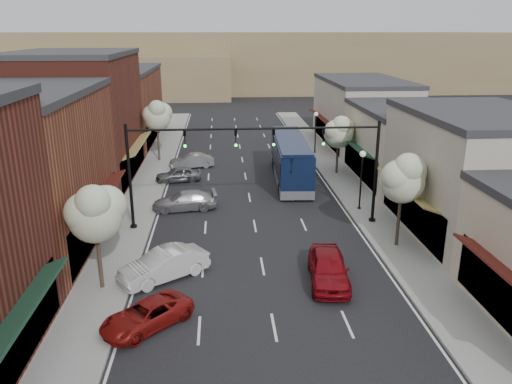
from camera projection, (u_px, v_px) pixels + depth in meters
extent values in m
plane|color=black|center=(266.00, 284.00, 25.84)|extent=(160.00, 160.00, 0.00)
cube|color=gray|center=(149.00, 182.00, 42.77)|extent=(2.80, 73.00, 0.15)
cube|color=gray|center=(341.00, 178.00, 43.94)|extent=(2.80, 73.00, 0.15)
cube|color=gray|center=(165.00, 182.00, 42.87)|extent=(0.25, 73.00, 0.17)
cube|color=gray|center=(326.00, 178.00, 43.84)|extent=(0.25, 73.00, 0.17)
cube|color=#153625|center=(11.00, 326.00, 16.64)|extent=(1.07, 9.80, 0.49)
cube|color=brown|center=(13.00, 174.00, 29.14)|extent=(9.00, 14.00, 9.00)
cube|color=#2D2D30|center=(1.00, 93.00, 27.68)|extent=(9.20, 14.10, 0.40)
cube|color=black|center=(92.00, 218.00, 30.33)|extent=(0.60, 11.90, 2.60)
cube|color=#4E1711|center=(103.00, 195.00, 29.92)|extent=(1.07, 9.80, 0.49)
cube|color=maroon|center=(76.00, 120.00, 42.18)|extent=(9.00, 14.00, 10.50)
cube|color=#2D2D30|center=(69.00, 53.00, 40.49)|extent=(9.20, 14.10, 0.40)
cube|color=black|center=(130.00, 161.00, 43.60)|extent=(0.60, 11.90, 2.60)
cube|color=#A08E48|center=(138.00, 144.00, 43.20)|extent=(1.07, 9.80, 0.49)
cube|color=brown|center=(115.00, 107.00, 57.74)|extent=(9.00, 18.00, 8.00)
cube|color=#2D2D30|center=(111.00, 70.00, 56.44)|extent=(9.20, 18.10, 0.40)
cube|color=black|center=(153.00, 127.00, 58.78)|extent=(0.60, 15.30, 2.60)
cube|color=#153625|center=(159.00, 114.00, 58.37)|extent=(1.07, 12.60, 0.49)
cube|color=#4E1711|center=(512.00, 279.00, 19.83)|extent=(1.07, 8.40, 0.49)
cube|color=#B2A999|center=(476.00, 176.00, 31.32)|extent=(8.00, 12.00, 7.50)
cube|color=#2D2D30|center=(485.00, 114.00, 30.10)|extent=(8.20, 12.10, 0.40)
cube|color=black|center=(415.00, 210.00, 31.73)|extent=(0.60, 10.20, 2.60)
cube|color=#A08E48|center=(405.00, 188.00, 31.21)|extent=(1.07, 8.40, 0.49)
cube|color=beige|center=(406.00, 146.00, 42.94)|extent=(8.00, 12.00, 6.00)
cube|color=#2D2D30|center=(410.00, 109.00, 41.94)|extent=(8.20, 12.10, 0.40)
cube|color=black|center=(363.00, 162.00, 43.11)|extent=(0.60, 10.20, 2.60)
cube|color=#153625|center=(355.00, 146.00, 42.59)|extent=(1.07, 8.40, 0.49)
cube|color=#B2A999|center=(362.00, 114.00, 56.06)|extent=(8.00, 16.00, 7.00)
cube|color=#2D2D30|center=(364.00, 81.00, 54.91)|extent=(8.20, 16.10, 0.40)
cube|color=black|center=(329.00, 131.00, 56.39)|extent=(0.60, 13.60, 2.60)
cube|color=#4E1711|center=(322.00, 118.00, 55.87)|extent=(1.07, 11.20, 0.49)
cube|color=#7A6647|center=(228.00, 61.00, 109.32)|extent=(120.00, 30.00, 12.00)
cube|color=#7A6647|center=(101.00, 76.00, 96.82)|extent=(50.00, 20.00, 8.00)
cylinder|color=black|center=(372.00, 221.00, 33.93)|extent=(0.44, 0.44, 0.30)
cylinder|color=black|center=(376.00, 173.00, 32.90)|extent=(0.20, 0.20, 7.00)
cylinder|color=black|center=(317.00, 128.00, 31.66)|extent=(8.00, 0.14, 0.14)
imported|color=black|center=(323.00, 137.00, 31.87)|extent=(0.18, 0.46, 1.10)
sphere|color=#19E533|center=(323.00, 144.00, 31.89)|extent=(0.18, 0.18, 0.18)
imported|color=black|center=(274.00, 138.00, 31.65)|extent=(0.18, 0.46, 1.10)
sphere|color=#19E533|center=(274.00, 145.00, 31.66)|extent=(0.18, 0.18, 0.18)
cylinder|color=black|center=(134.00, 227.00, 32.82)|extent=(0.44, 0.44, 0.30)
cylinder|color=black|center=(130.00, 178.00, 31.78)|extent=(0.20, 0.20, 7.00)
cylinder|color=black|center=(191.00, 130.00, 31.10)|extent=(8.00, 0.14, 0.14)
imported|color=black|center=(185.00, 139.00, 31.26)|extent=(0.18, 0.46, 1.10)
sphere|color=#19E533|center=(185.00, 146.00, 31.27)|extent=(0.18, 0.18, 0.18)
imported|color=black|center=(236.00, 138.00, 31.48)|extent=(0.18, 0.46, 1.10)
sphere|color=#19E533|center=(236.00, 145.00, 31.50)|extent=(0.18, 0.18, 0.18)
cylinder|color=#47382B|center=(399.00, 218.00, 29.63)|extent=(0.20, 0.20, 3.71)
sphere|color=#B1C396|center=(402.00, 181.00, 28.91)|extent=(2.60, 2.60, 2.60)
sphere|color=#B1C396|center=(409.00, 172.00, 29.09)|extent=(2.00, 2.00, 2.00)
sphere|color=#B1C396|center=(398.00, 177.00, 28.49)|extent=(1.90, 1.90, 1.90)
sphere|color=#B1C396|center=(408.00, 168.00, 28.16)|extent=(1.70, 1.70, 1.70)
cylinder|color=#47382B|center=(337.00, 157.00, 44.86)|extent=(0.20, 0.20, 3.33)
sphere|color=#B1C396|center=(338.00, 134.00, 44.22)|extent=(2.60, 2.60, 2.60)
sphere|color=#B1C396|center=(343.00, 128.00, 44.41)|extent=(2.00, 2.00, 2.00)
sphere|color=#B1C396|center=(335.00, 131.00, 43.81)|extent=(1.90, 1.90, 1.90)
sphere|color=#B1C396|center=(341.00, 125.00, 43.49)|extent=(1.70, 1.70, 1.70)
cylinder|color=#47382B|center=(99.00, 258.00, 24.71)|extent=(0.20, 0.20, 3.52)
sphere|color=#B1C396|center=(95.00, 216.00, 24.03)|extent=(2.60, 2.60, 2.60)
sphere|color=#B1C396|center=(106.00, 205.00, 24.22)|extent=(2.00, 2.00, 2.00)
sphere|color=#B1C396|center=(84.00, 212.00, 23.62)|extent=(1.90, 1.90, 1.90)
sphere|color=#B1C396|center=(93.00, 203.00, 23.29)|extent=(1.70, 1.70, 1.70)
cylinder|color=#47382B|center=(158.00, 142.00, 49.32)|extent=(0.20, 0.20, 3.84)
sphere|color=#B1C396|center=(157.00, 118.00, 48.58)|extent=(2.60, 2.60, 2.60)
sphere|color=#B1C396|center=(162.00, 113.00, 48.75)|extent=(2.00, 2.00, 2.00)
sphere|color=#B1C396|center=(152.00, 115.00, 48.15)|extent=(1.90, 1.90, 1.90)
sphere|color=#B1C396|center=(157.00, 109.00, 47.81)|extent=(1.70, 1.70, 1.70)
cylinder|color=black|center=(359.00, 209.00, 36.31)|extent=(0.28, 0.28, 0.20)
cylinder|color=black|center=(361.00, 184.00, 35.72)|extent=(0.12, 0.12, 4.00)
sphere|color=white|center=(363.00, 154.00, 35.03)|extent=(0.44, 0.44, 0.44)
cylinder|color=black|center=(315.00, 153.00, 52.90)|extent=(0.28, 0.28, 0.20)
cylinder|color=black|center=(315.00, 135.00, 52.31)|extent=(0.12, 0.12, 4.00)
sphere|color=white|center=(316.00, 114.00, 51.62)|extent=(0.44, 0.44, 0.44)
cube|color=#0D1837|center=(291.00, 158.00, 43.02)|extent=(3.14, 12.12, 3.05)
cube|color=#595B60|center=(290.00, 174.00, 43.47)|extent=(3.16, 12.14, 0.70)
cube|color=black|center=(291.00, 153.00, 42.89)|extent=(3.16, 11.16, 1.10)
cube|color=#0D1837|center=(291.00, 140.00, 42.54)|extent=(2.91, 11.63, 0.25)
cube|color=black|center=(298.00, 170.00, 37.17)|extent=(2.08, 0.17, 1.20)
cylinder|color=black|center=(280.00, 189.00, 39.45)|extent=(0.37, 1.05, 1.04)
cylinder|color=black|center=(310.00, 189.00, 39.51)|extent=(0.37, 1.05, 1.04)
cylinder|color=black|center=(274.00, 163.00, 47.06)|extent=(0.37, 1.05, 1.04)
cylinder|color=black|center=(299.00, 163.00, 47.12)|extent=(0.37, 1.05, 1.04)
cylinder|color=black|center=(275.00, 167.00, 45.73)|extent=(0.37, 1.05, 1.04)
cylinder|color=black|center=(301.00, 167.00, 45.79)|extent=(0.37, 1.05, 1.04)
imported|color=maroon|center=(329.00, 268.00, 25.72)|extent=(2.47, 5.03, 1.65)
imported|color=maroon|center=(147.00, 315.00, 21.91)|extent=(4.40, 4.28, 1.17)
imported|color=silver|center=(164.00, 265.00, 26.14)|extent=(4.87, 4.08, 1.57)
imported|color=#9A999E|center=(185.00, 201.00, 36.28)|extent=(4.85, 2.42, 1.35)
imported|color=#515358|center=(179.00, 174.00, 42.98)|extent=(4.11, 2.33, 1.32)
imported|color=#95959A|center=(192.00, 161.00, 47.30)|extent=(4.34, 2.42, 1.35)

